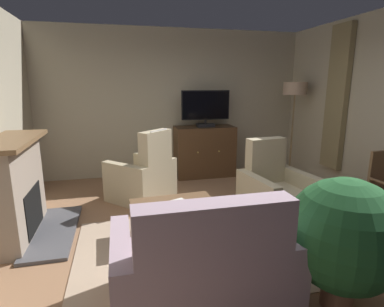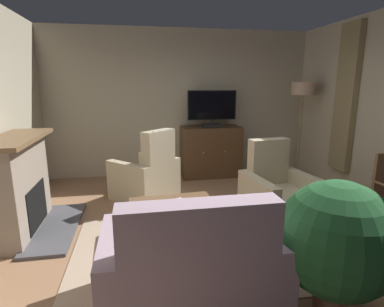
{
  "view_description": "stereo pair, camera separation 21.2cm",
  "coord_description": "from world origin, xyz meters",
  "px_view_note": "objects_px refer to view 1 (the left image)",
  "views": [
    {
      "loc": [
        -1.07,
        -3.17,
        1.79
      ],
      "look_at": [
        -0.19,
        0.44,
        0.93
      ],
      "focal_mm": 28.7,
      "sensor_mm": 36.0,
      "label": 1
    },
    {
      "loc": [
        -0.86,
        -3.22,
        1.79
      ],
      "look_at": [
        -0.19,
        0.44,
        0.93
      ],
      "focal_mm": 28.7,
      "sensor_mm": 36.0,
      "label": 2
    }
  ],
  "objects_px": {
    "folded_newspaper": "(176,203)",
    "floor_lamp": "(295,97)",
    "armchair_near_window": "(276,195)",
    "armchair_beside_cabinet": "(143,178)",
    "television": "(206,108)",
    "coffee_table": "(174,207)",
    "sofa_floral": "(203,270)",
    "tv_remote": "(163,204)",
    "tv_cabinet": "(204,152)",
    "potted_plant_leafy_by_curtain": "(344,236)",
    "fireplace": "(16,192)"
  },
  "relations": [
    {
      "from": "floor_lamp",
      "to": "folded_newspaper",
      "type": "bearing_deg",
      "value": -144.1
    },
    {
      "from": "television",
      "to": "armchair_near_window",
      "type": "bearing_deg",
      "value": -79.06
    },
    {
      "from": "television",
      "to": "coffee_table",
      "type": "relative_size",
      "value": 0.91
    },
    {
      "from": "coffee_table",
      "to": "sofa_floral",
      "type": "relative_size",
      "value": 0.72
    },
    {
      "from": "potted_plant_leafy_by_curtain",
      "to": "fireplace",
      "type": "bearing_deg",
      "value": 146.48
    },
    {
      "from": "television",
      "to": "floor_lamp",
      "type": "height_order",
      "value": "floor_lamp"
    },
    {
      "from": "fireplace",
      "to": "television",
      "type": "distance_m",
      "value": 3.44
    },
    {
      "from": "tv_cabinet",
      "to": "floor_lamp",
      "type": "bearing_deg",
      "value": -15.19
    },
    {
      "from": "fireplace",
      "to": "tv_cabinet",
      "type": "relative_size",
      "value": 1.23
    },
    {
      "from": "coffee_table",
      "to": "television",
      "type": "bearing_deg",
      "value": 65.56
    },
    {
      "from": "fireplace",
      "to": "armchair_beside_cabinet",
      "type": "bearing_deg",
      "value": 29.28
    },
    {
      "from": "sofa_floral",
      "to": "fireplace",
      "type": "bearing_deg",
      "value": 136.99
    },
    {
      "from": "armchair_near_window",
      "to": "armchair_beside_cabinet",
      "type": "xyz_separation_m",
      "value": [
        -1.67,
        1.09,
        0.02
      ]
    },
    {
      "from": "coffee_table",
      "to": "tv_remote",
      "type": "bearing_deg",
      "value": -171.27
    },
    {
      "from": "folded_newspaper",
      "to": "television",
      "type": "bearing_deg",
      "value": 43.92
    },
    {
      "from": "television",
      "to": "armchair_near_window",
      "type": "xyz_separation_m",
      "value": [
        0.4,
        -2.07,
        -1.01
      ]
    },
    {
      "from": "potted_plant_leafy_by_curtain",
      "to": "floor_lamp",
      "type": "relative_size",
      "value": 0.6
    },
    {
      "from": "tv_cabinet",
      "to": "folded_newspaper",
      "type": "bearing_deg",
      "value": -113.3
    },
    {
      "from": "fireplace",
      "to": "television",
      "type": "xyz_separation_m",
      "value": [
        2.8,
        1.83,
        0.78
      ]
    },
    {
      "from": "armchair_near_window",
      "to": "floor_lamp",
      "type": "bearing_deg",
      "value": 54.17
    },
    {
      "from": "tv_cabinet",
      "to": "floor_lamp",
      "type": "relative_size",
      "value": 0.63
    },
    {
      "from": "television",
      "to": "tv_remote",
      "type": "distance_m",
      "value": 2.71
    },
    {
      "from": "television",
      "to": "potted_plant_leafy_by_curtain",
      "type": "relative_size",
      "value": 0.85
    },
    {
      "from": "coffee_table",
      "to": "sofa_floral",
      "type": "xyz_separation_m",
      "value": [
        0.01,
        -1.24,
        -0.03
      ]
    },
    {
      "from": "tv_cabinet",
      "to": "coffee_table",
      "type": "xyz_separation_m",
      "value": [
        -1.03,
        -2.31,
        -0.09
      ]
    },
    {
      "from": "coffee_table",
      "to": "sofa_floral",
      "type": "bearing_deg",
      "value": -89.63
    },
    {
      "from": "tv_remote",
      "to": "armchair_beside_cabinet",
      "type": "height_order",
      "value": "armchair_beside_cabinet"
    },
    {
      "from": "fireplace",
      "to": "floor_lamp",
      "type": "height_order",
      "value": "floor_lamp"
    },
    {
      "from": "tv_cabinet",
      "to": "sofa_floral",
      "type": "relative_size",
      "value": 0.81
    },
    {
      "from": "tv_remote",
      "to": "armchair_near_window",
      "type": "relative_size",
      "value": 0.16
    },
    {
      "from": "tv_cabinet",
      "to": "television",
      "type": "bearing_deg",
      "value": -90.0
    },
    {
      "from": "armchair_near_window",
      "to": "potted_plant_leafy_by_curtain",
      "type": "distance_m",
      "value": 1.72
    },
    {
      "from": "armchair_near_window",
      "to": "potted_plant_leafy_by_curtain",
      "type": "bearing_deg",
      "value": -101.67
    },
    {
      "from": "sofa_floral",
      "to": "armchair_near_window",
      "type": "relative_size",
      "value": 1.35
    },
    {
      "from": "folded_newspaper",
      "to": "floor_lamp",
      "type": "xyz_separation_m",
      "value": [
        2.62,
        1.9,
        1.11
      ]
    },
    {
      "from": "coffee_table",
      "to": "floor_lamp",
      "type": "relative_size",
      "value": 0.56
    },
    {
      "from": "television",
      "to": "sofa_floral",
      "type": "height_order",
      "value": "television"
    },
    {
      "from": "armchair_beside_cabinet",
      "to": "television",
      "type": "bearing_deg",
      "value": 37.35
    },
    {
      "from": "folded_newspaper",
      "to": "floor_lamp",
      "type": "height_order",
      "value": "floor_lamp"
    },
    {
      "from": "armchair_near_window",
      "to": "fireplace",
      "type": "bearing_deg",
      "value": 175.78
    },
    {
      "from": "folded_newspaper",
      "to": "potted_plant_leafy_by_curtain",
      "type": "relative_size",
      "value": 0.28
    },
    {
      "from": "folded_newspaper",
      "to": "armchair_beside_cabinet",
      "type": "relative_size",
      "value": 0.26
    },
    {
      "from": "tv_cabinet",
      "to": "floor_lamp",
      "type": "distance_m",
      "value": 1.99
    },
    {
      "from": "folded_newspaper",
      "to": "armchair_beside_cabinet",
      "type": "height_order",
      "value": "armchair_beside_cabinet"
    },
    {
      "from": "tv_cabinet",
      "to": "television",
      "type": "xyz_separation_m",
      "value": [
        -0.0,
        -0.05,
        0.87
      ]
    },
    {
      "from": "folded_newspaper",
      "to": "sofa_floral",
      "type": "distance_m",
      "value": 1.22
    },
    {
      "from": "sofa_floral",
      "to": "floor_lamp",
      "type": "distance_m",
      "value": 4.25
    },
    {
      "from": "tv_cabinet",
      "to": "potted_plant_leafy_by_curtain",
      "type": "relative_size",
      "value": 1.05
    },
    {
      "from": "potted_plant_leafy_by_curtain",
      "to": "floor_lamp",
      "type": "distance_m",
      "value": 3.8
    },
    {
      "from": "sofa_floral",
      "to": "potted_plant_leafy_by_curtain",
      "type": "height_order",
      "value": "potted_plant_leafy_by_curtain"
    }
  ]
}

